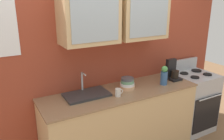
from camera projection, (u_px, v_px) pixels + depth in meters
name	position (u px, v px, depth m)	size (l,w,h in m)	color
back_wall_unit	(109.00, 47.00, 3.09)	(3.83, 0.46, 2.61)	#993D28
counter	(121.00, 124.00, 3.13)	(2.07, 0.64, 0.93)	tan
stove_range	(193.00, 102.00, 3.76)	(0.61, 0.61, 1.11)	#ADAFB5
sink_faucet	(87.00, 94.00, 2.85)	(0.54, 0.32, 0.27)	#2D2D30
bowl_stack	(127.00, 84.00, 3.05)	(0.20, 0.20, 0.15)	#E0AD7F
vase	(164.00, 76.00, 3.18)	(0.09, 0.09, 0.26)	#33598C
cup_near_sink	(118.00, 92.00, 2.83)	(0.11, 0.07, 0.10)	silver
coffee_maker	(172.00, 72.00, 3.39)	(0.17, 0.20, 0.29)	black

